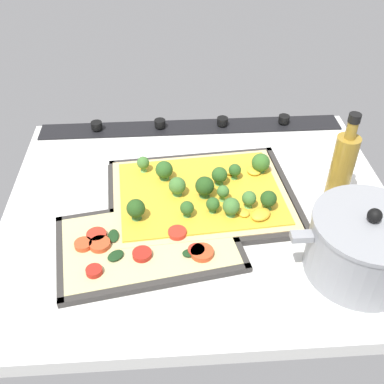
{
  "coord_description": "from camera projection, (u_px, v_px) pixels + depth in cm",
  "views": [
    {
      "loc": [
        6.56,
        71.07,
        61.65
      ],
      "look_at": [
        1.91,
        0.99,
        4.34
      ],
      "focal_mm": 42.74,
      "sensor_mm": 36.0,
      "label": 1
    }
  ],
  "objects": [
    {
      "name": "ground_plane",
      "position": [
        201.0,
        210.0,
        0.95
      ],
      "size": [
        80.12,
        68.0,
        3.0
      ],
      "primitive_type": "cube",
      "color": "silver"
    },
    {
      "name": "stove_control_panel",
      "position": [
        191.0,
        126.0,
        1.17
      ],
      "size": [
        76.92,
        7.0,
        2.6
      ],
      "color": "black",
      "rests_on": "ground_plane"
    },
    {
      "name": "baking_tray_front",
      "position": [
        202.0,
        197.0,
        0.96
      ],
      "size": [
        40.4,
        32.53,
        1.3
      ],
      "color": "#33302D",
      "rests_on": "ground_plane"
    },
    {
      "name": "broccoli_pizza",
      "position": [
        205.0,
        192.0,
        0.94
      ],
      "size": [
        37.82,
        29.95,
        6.0
      ],
      "color": "#D3B77F",
      "rests_on": "baking_tray_front"
    },
    {
      "name": "baking_tray_back",
      "position": [
        149.0,
        244.0,
        0.85
      ],
      "size": [
        36.32,
        26.53,
        1.3
      ],
      "color": "#33302D",
      "rests_on": "ground_plane"
    },
    {
      "name": "veggie_pizza_back",
      "position": [
        146.0,
        243.0,
        0.84
      ],
      "size": [
        33.56,
        23.76,
        1.9
      ],
      "color": "#C5BC80",
      "rests_on": "baking_tray_back"
    },
    {
      "name": "cooking_pot",
      "position": [
        364.0,
        246.0,
        0.77
      ],
      "size": [
        26.08,
        19.26,
        13.9
      ],
      "color": "gray",
      "rests_on": "ground_plane"
    },
    {
      "name": "oil_bottle",
      "position": [
        342.0,
        167.0,
        0.91
      ],
      "size": [
        4.61,
        4.61,
        20.2
      ],
      "color": "olive",
      "rests_on": "ground_plane"
    }
  ]
}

